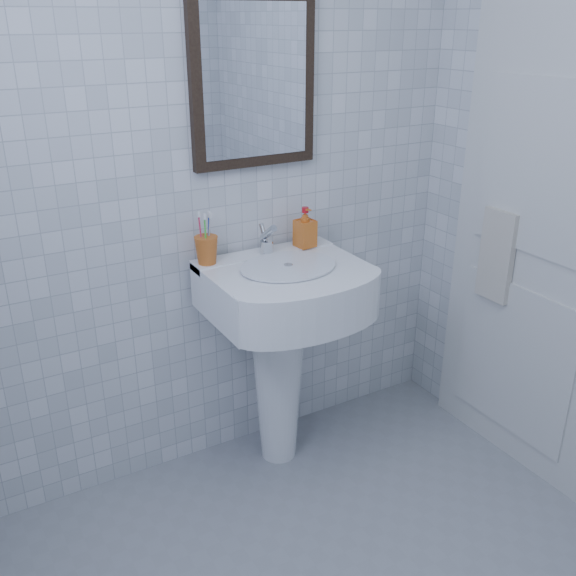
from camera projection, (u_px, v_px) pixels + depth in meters
wall_back at (207, 168)px, 2.39m from camera, size 2.20×0.02×2.50m
washbasin at (281, 331)px, 2.56m from camera, size 0.59×0.43×0.91m
faucet at (267, 241)px, 2.51m from camera, size 0.05×0.12×0.13m
toothbrush_cup at (207, 250)px, 2.41m from camera, size 0.11×0.11×0.11m
soap_dispenser at (305, 227)px, 2.58m from camera, size 0.08×0.08×0.16m
wall_mirror at (254, 81)px, 2.35m from camera, size 0.50×0.04×0.62m
bathroom_door at (537, 233)px, 2.46m from camera, size 0.04×0.80×2.00m
towel_ring at (506, 212)px, 2.55m from camera, size 0.01×0.18×0.18m
hand_towel at (497, 256)px, 2.61m from camera, size 0.03×0.16×0.38m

